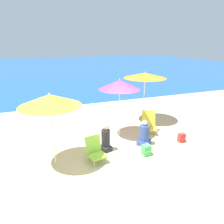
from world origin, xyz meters
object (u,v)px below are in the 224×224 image
at_px(beach_umbrella_purple, 120,85).
at_px(beach_chair_lime, 95,150).
at_px(beach_chair_yellow, 149,123).
at_px(backpack_red, 182,138).
at_px(beach_umbrella_yellow, 50,100).
at_px(beach_umbrella_orange, 145,75).
at_px(backpack_green, 146,150).
at_px(person_seated_near, 106,139).
at_px(person_seated_far, 144,135).

relative_size(beach_umbrella_purple, beach_chair_lime, 2.88).
distance_m(beach_chair_yellow, backpack_red, 1.37).
bearing_deg(beach_chair_lime, backpack_red, -9.53).
height_order(beach_umbrella_yellow, backpack_red, beach_umbrella_yellow).
relative_size(beach_chair_lime, backpack_red, 2.40).
bearing_deg(beach_umbrella_orange, backpack_red, -84.09).
distance_m(beach_umbrella_purple, beach_chair_yellow, 1.98).
bearing_deg(backpack_green, beach_chair_yellow, 57.33).
bearing_deg(person_seated_near, beach_chair_lime, -150.50).
relative_size(beach_umbrella_yellow, beach_chair_lime, 2.82).
height_order(beach_umbrella_orange, beach_umbrella_yellow, beach_umbrella_orange).
bearing_deg(beach_umbrella_orange, backpack_green, -117.23).
bearing_deg(beach_umbrella_orange, beach_umbrella_yellow, -151.92).
xyz_separation_m(beach_chair_lime, backpack_red, (3.26, 0.10, -0.21)).
bearing_deg(beach_umbrella_orange, person_seated_far, -118.47).
bearing_deg(beach_umbrella_orange, beach_umbrella_purple, -147.05).
relative_size(beach_umbrella_orange, person_seated_near, 2.34).
relative_size(beach_umbrella_yellow, beach_chair_yellow, 2.50).
distance_m(beach_umbrella_yellow, backpack_green, 3.32).
distance_m(beach_umbrella_orange, person_seated_near, 3.59).
bearing_deg(beach_chair_yellow, person_seated_far, -108.65).
bearing_deg(backpack_red, beach_umbrella_purple, 144.91).
bearing_deg(person_seated_near, backpack_red, -22.01).
xyz_separation_m(beach_umbrella_yellow, beach_umbrella_purple, (2.54, 1.17, 0.03)).
distance_m(person_seated_far, backpack_green, 0.78).
bearing_deg(backpack_green, beach_umbrella_purple, 97.36).
relative_size(beach_chair_lime, beach_chair_yellow, 0.89).
xyz_separation_m(beach_umbrella_purple, person_seated_near, (-0.87, -0.92, -1.56)).
height_order(beach_chair_lime, person_seated_near, person_seated_near).
xyz_separation_m(beach_umbrella_purple, backpack_red, (1.87, -1.31, -1.82)).
height_order(beach_umbrella_purple, backpack_red, beach_umbrella_purple).
height_order(person_seated_far, backpack_green, person_seated_far).
bearing_deg(backpack_red, beach_umbrella_orange, 95.91).
relative_size(beach_umbrella_purple, backpack_red, 6.90).
bearing_deg(beach_chair_lime, beach_chair_yellow, 14.81).
xyz_separation_m(person_seated_near, backpack_green, (1.09, -0.76, -0.24)).
distance_m(person_seated_near, backpack_red, 2.78).
bearing_deg(beach_chair_lime, beach_umbrella_purple, 34.24).
bearing_deg(beach_chair_yellow, person_seated_near, -138.98).
bearing_deg(person_seated_far, beach_umbrella_orange, 111.52).
relative_size(beach_umbrella_purple, person_seated_far, 2.44).
bearing_deg(beach_chair_yellow, beach_umbrella_purple, -166.37).
bearing_deg(person_seated_far, beach_umbrella_purple, 167.78).
height_order(beach_chair_lime, beach_chair_yellow, beach_chair_yellow).
distance_m(beach_umbrella_orange, backpack_red, 3.05).
height_order(beach_umbrella_yellow, person_seated_far, beach_umbrella_yellow).
distance_m(beach_chair_lime, person_seated_near, 0.71).
bearing_deg(person_seated_near, beach_umbrella_orange, 24.43).
xyz_separation_m(beach_chair_lime, person_seated_near, (0.51, 0.49, 0.05)).
bearing_deg(beach_umbrella_yellow, beach_umbrella_orange, 28.08).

